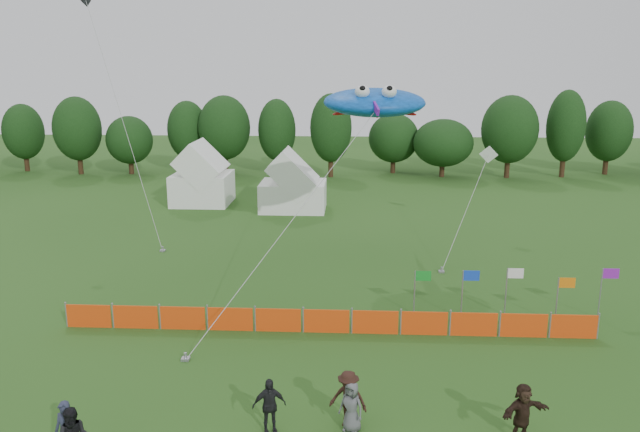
# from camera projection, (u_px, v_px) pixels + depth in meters

# --- Properties ---
(ground) EXTENTS (160.00, 160.00, 0.00)m
(ground) POSITION_uv_depth(u_px,v_px,m) (309.00, 428.00, 18.97)
(ground) COLOR #234C16
(ground) RESTS_ON ground
(treeline) EXTENTS (104.57, 8.78, 8.36)m
(treeline) POSITION_uv_depth(u_px,v_px,m) (357.00, 133.00, 61.50)
(treeline) COLOR #382314
(treeline) RESTS_ON ground
(tent_left) EXTENTS (4.50, 4.50, 3.97)m
(tent_left) POSITION_uv_depth(u_px,v_px,m) (202.00, 179.00, 49.35)
(tent_left) COLOR white
(tent_left) RESTS_ON ground
(tent_right) EXTENTS (4.98, 3.98, 3.52)m
(tent_right) POSITION_uv_depth(u_px,v_px,m) (293.00, 187.00, 47.20)
(tent_right) COLOR white
(tent_right) RESTS_ON ground
(barrier_fence) EXTENTS (21.90, 0.06, 1.00)m
(barrier_fence) POSITION_uv_depth(u_px,v_px,m) (326.00, 321.00, 25.64)
(barrier_fence) COLOR #E1400C
(barrier_fence) RESTS_ON ground
(flag_row) EXTENTS (8.73, 0.72, 2.27)m
(flag_row) POSITION_uv_depth(u_px,v_px,m) (513.00, 286.00, 26.96)
(flag_row) COLOR gray
(flag_row) RESTS_ON ground
(spectator_a) EXTENTS (0.71, 0.51, 1.81)m
(spectator_a) POSITION_uv_depth(u_px,v_px,m) (66.00, 432.00, 17.20)
(spectator_a) COLOR #282C43
(spectator_a) RESTS_ON ground
(spectator_c) EXTENTS (1.29, 0.93, 1.80)m
(spectator_c) POSITION_uv_depth(u_px,v_px,m) (348.00, 399.00, 18.91)
(spectator_c) COLOR black
(spectator_c) RESTS_ON ground
(spectator_d) EXTENTS (1.10, 0.70, 1.74)m
(spectator_d) POSITION_uv_depth(u_px,v_px,m) (269.00, 406.00, 18.58)
(spectator_d) COLOR black
(spectator_d) RESTS_ON ground
(spectator_e) EXTENTS (0.92, 0.82, 1.59)m
(spectator_e) POSITION_uv_depth(u_px,v_px,m) (351.00, 407.00, 18.68)
(spectator_e) COLOR #54555A
(spectator_e) RESTS_ON ground
(spectator_f) EXTENTS (1.69, 1.16, 1.75)m
(spectator_f) POSITION_uv_depth(u_px,v_px,m) (523.00, 412.00, 18.24)
(spectator_f) COLOR black
(spectator_f) RESTS_ON ground
(stingray_kite) EXTENTS (10.56, 20.41, 9.82)m
(stingray_kite) POSITION_uv_depth(u_px,v_px,m) (375.00, 102.00, 33.77)
(stingray_kite) COLOR blue
(stingray_kite) RESTS_ON ground
(small_kite_white) EXTENTS (4.67, 8.89, 5.75)m
(small_kite_white) POSITION_uv_depth(u_px,v_px,m) (477.00, 184.00, 38.09)
(small_kite_white) COLOR white
(small_kite_white) RESTS_ON ground
(small_kite_dark) EXTENTS (6.14, 5.57, 15.07)m
(small_kite_dark) POSITION_uv_depth(u_px,v_px,m) (120.00, 113.00, 38.03)
(small_kite_dark) COLOR black
(small_kite_dark) RESTS_ON ground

